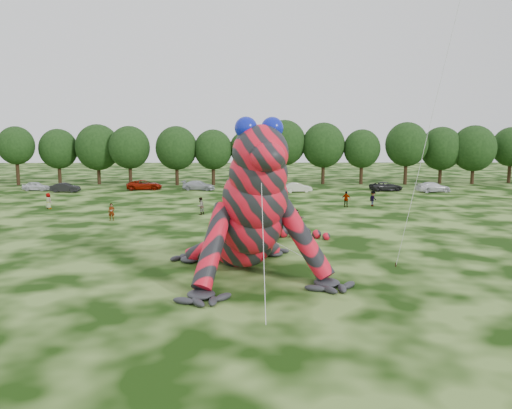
{
  "coord_description": "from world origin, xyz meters",
  "views": [
    {
      "loc": [
        1.32,
        -23.77,
        8.25
      ],
      "look_at": [
        1.83,
        6.1,
        4.0
      ],
      "focal_mm": 35.0,
      "sensor_mm": 36.0,
      "label": 1
    }
  ],
  "objects_px": {
    "tree_12": "(362,157)",
    "tree_15": "(474,155)",
    "tree_14": "(441,155)",
    "spectator_3": "(346,199)",
    "spectator_2": "(373,199)",
    "inflatable_gecko": "(238,193)",
    "tree_5": "(98,154)",
    "tree_11": "(323,153)",
    "tree_3": "(17,156)",
    "car_5": "(297,188)",
    "car_1": "(65,188)",
    "car_7": "(433,187)",
    "tree_10": "(284,152)",
    "car_3": "(199,185)",
    "tree_8": "(213,157)",
    "tree_16": "(510,155)",
    "spectator_5": "(296,219)",
    "car_4": "(254,185)",
    "tree_9": "(246,158)",
    "spectator_1": "(200,206)",
    "tree_13": "(406,153)",
    "tree_6": "(130,156)",
    "car_6": "(386,186)",
    "tree_7": "(177,156)",
    "car_2": "(145,185)",
    "spectator_4": "(48,201)",
    "tree_4": "(59,157)"
  },
  "relations": [
    {
      "from": "spectator_1",
      "to": "car_1",
      "type": "bearing_deg",
      "value": -99.1
    },
    {
      "from": "tree_7",
      "to": "spectator_4",
      "type": "height_order",
      "value": "tree_7"
    },
    {
      "from": "tree_3",
      "to": "car_5",
      "type": "relative_size",
      "value": 2.33
    },
    {
      "from": "inflatable_gecko",
      "to": "car_7",
      "type": "relative_size",
      "value": 3.74
    },
    {
      "from": "tree_10",
      "to": "spectator_4",
      "type": "bearing_deg",
      "value": -135.8
    },
    {
      "from": "tree_15",
      "to": "car_4",
      "type": "relative_size",
      "value": 2.19
    },
    {
      "from": "car_3",
      "to": "tree_9",
      "type": "bearing_deg",
      "value": -32.74
    },
    {
      "from": "tree_11",
      "to": "car_4",
      "type": "xyz_separation_m",
      "value": [
        -11.53,
        -9.34,
        -4.28
      ]
    },
    {
      "from": "car_1",
      "to": "tree_11",
      "type": "bearing_deg",
      "value": -72.07
    },
    {
      "from": "tree_9",
      "to": "spectator_4",
      "type": "height_order",
      "value": "tree_9"
    },
    {
      "from": "car_6",
      "to": "car_1",
      "type": "bearing_deg",
      "value": 82.26
    },
    {
      "from": "tree_13",
      "to": "spectator_5",
      "type": "xyz_separation_m",
      "value": [
        -21.55,
        -37.84,
        -4.23
      ]
    },
    {
      "from": "tree_10",
      "to": "car_3",
      "type": "bearing_deg",
      "value": -145.48
    },
    {
      "from": "tree_5",
      "to": "car_1",
      "type": "relative_size",
      "value": 2.43
    },
    {
      "from": "car_1",
      "to": "spectator_4",
      "type": "distance_m",
      "value": 16.24
    },
    {
      "from": "tree_14",
      "to": "spectator_3",
      "type": "bearing_deg",
      "value": -128.05
    },
    {
      "from": "tree_9",
      "to": "car_7",
      "type": "relative_size",
      "value": 1.77
    },
    {
      "from": "tree_13",
      "to": "tree_16",
      "type": "relative_size",
      "value": 1.08
    },
    {
      "from": "tree_16",
      "to": "tree_13",
      "type": "bearing_deg",
      "value": -173.01
    },
    {
      "from": "inflatable_gecko",
      "to": "car_2",
      "type": "bearing_deg",
      "value": 93.23
    },
    {
      "from": "tree_6",
      "to": "car_5",
      "type": "xyz_separation_m",
      "value": [
        25.93,
        -10.26,
        -4.08
      ]
    },
    {
      "from": "tree_8",
      "to": "tree_16",
      "type": "relative_size",
      "value": 0.95
    },
    {
      "from": "spectator_5",
      "to": "tree_14",
      "type": "bearing_deg",
      "value": 30.82
    },
    {
      "from": "car_3",
      "to": "tree_13",
      "type": "bearing_deg",
      "value": -68.28
    },
    {
      "from": "tree_15",
      "to": "car_5",
      "type": "bearing_deg",
      "value": -159.35
    },
    {
      "from": "tree_4",
      "to": "spectator_3",
      "type": "height_order",
      "value": "tree_4"
    },
    {
      "from": "tree_3",
      "to": "car_5",
      "type": "height_order",
      "value": "tree_3"
    },
    {
      "from": "tree_6",
      "to": "tree_7",
      "type": "distance_m",
      "value": 7.48
    },
    {
      "from": "tree_10",
      "to": "spectator_1",
      "type": "relative_size",
      "value": 5.83
    },
    {
      "from": "tree_9",
      "to": "car_7",
      "type": "xyz_separation_m",
      "value": [
        26.65,
        -11.1,
        -3.63
      ]
    },
    {
      "from": "tree_15",
      "to": "car_3",
      "type": "height_order",
      "value": "tree_15"
    },
    {
      "from": "tree_8",
      "to": "spectator_2",
      "type": "bearing_deg",
      "value": -50.85
    },
    {
      "from": "tree_12",
      "to": "car_3",
      "type": "bearing_deg",
      "value": -162.23
    },
    {
      "from": "car_4",
      "to": "tree_9",
      "type": "bearing_deg",
      "value": 16.83
    },
    {
      "from": "car_5",
      "to": "car_6",
      "type": "relative_size",
      "value": 0.85
    },
    {
      "from": "tree_11",
      "to": "tree_9",
      "type": "bearing_deg",
      "value": -176.18
    },
    {
      "from": "tree_12",
      "to": "tree_15",
      "type": "height_order",
      "value": "tree_15"
    },
    {
      "from": "car_2",
      "to": "car_7",
      "type": "relative_size",
      "value": 1.06
    },
    {
      "from": "spectator_2",
      "to": "inflatable_gecko",
      "type": "bearing_deg",
      "value": -161.18
    },
    {
      "from": "tree_12",
      "to": "tree_16",
      "type": "bearing_deg",
      "value": 3.67
    },
    {
      "from": "tree_6",
      "to": "tree_7",
      "type": "bearing_deg",
      "value": 0.92
    },
    {
      "from": "tree_13",
      "to": "car_4",
      "type": "relative_size",
      "value": 2.3
    },
    {
      "from": "tree_9",
      "to": "spectator_5",
      "type": "xyz_separation_m",
      "value": [
        4.51,
        -38.06,
        -3.5
      ]
    },
    {
      "from": "tree_6",
      "to": "tree_10",
      "type": "xyz_separation_m",
      "value": [
        24.95,
        1.89,
        0.51
      ]
    },
    {
      "from": "tree_5",
      "to": "car_2",
      "type": "xyz_separation_m",
      "value": [
        9.17,
        -8.48,
        -4.17
      ]
    },
    {
      "from": "inflatable_gecko",
      "to": "tree_10",
      "type": "height_order",
      "value": "tree_10"
    },
    {
      "from": "spectator_5",
      "to": "tree_8",
      "type": "bearing_deg",
      "value": 80.65
    },
    {
      "from": "car_6",
      "to": "spectator_3",
      "type": "relative_size",
      "value": 2.63
    },
    {
      "from": "spectator_1",
      "to": "tree_7",
      "type": "bearing_deg",
      "value": -132.96
    },
    {
      "from": "tree_5",
      "to": "tree_11",
      "type": "distance_m",
      "value": 36.91
    }
  ]
}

